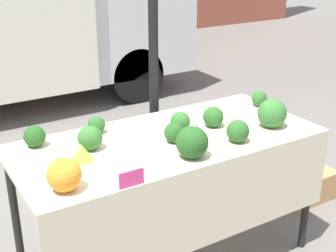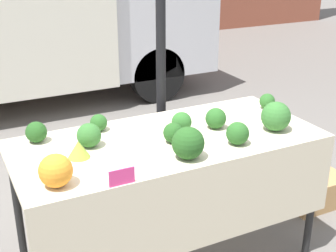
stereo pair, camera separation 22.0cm
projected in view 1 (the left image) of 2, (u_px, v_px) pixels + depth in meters
The scene contains 16 objects.
tent_pole at pixel (154, 68), 3.37m from camera, with size 0.07×0.07×2.38m.
market_table at pixel (174, 159), 2.88m from camera, with size 1.91×0.87×0.91m.
orange_cauliflower at pixel (64, 175), 2.27m from camera, with size 0.17×0.17×0.17m.
romanesco_head at pixel (82, 152), 2.58m from camera, with size 0.13×0.13×0.10m.
broccoli_head_0 at pixel (174, 133), 2.81m from camera, with size 0.12×0.12×0.12m.
broccoli_head_1 at pixel (192, 142), 2.61m from camera, with size 0.19×0.19×0.19m.
broccoli_head_2 at pixel (213, 117), 3.04m from camera, with size 0.14×0.14×0.14m.
broccoli_head_3 at pixel (238, 131), 2.82m from camera, with size 0.14×0.14×0.14m.
broccoli_head_4 at pixel (90, 138), 2.71m from camera, with size 0.15×0.15×0.15m.
broccoli_head_5 at pixel (272, 113), 3.03m from camera, with size 0.19×0.19×0.19m.
broccoli_head_6 at pixel (97, 125), 2.95m from camera, with size 0.11×0.11×0.11m.
broccoli_head_7 at pixel (259, 99), 3.42m from camera, with size 0.11×0.11×0.11m.
broccoli_head_8 at pixel (35, 136), 2.75m from camera, with size 0.13×0.13×0.13m.
broccoli_head_9 at pixel (180, 122), 2.97m from camera, with size 0.13×0.13×0.13m.
price_sign at pixel (131, 179), 2.32m from camera, with size 0.14×0.01×0.09m.
produce_crate at pixel (302, 184), 3.97m from camera, with size 0.49×0.37×0.24m.
Camera 1 is at (-1.38, -2.26, 2.08)m, focal length 50.00 mm.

